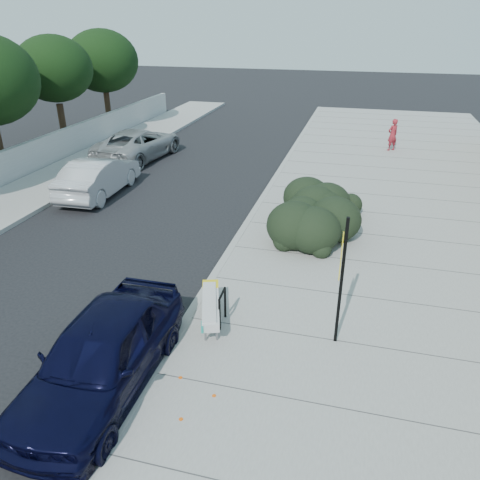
# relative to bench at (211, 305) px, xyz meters

# --- Properties ---
(ground) EXTENTS (120.00, 120.00, 0.00)m
(ground) POSITION_rel_bench_xyz_m (-0.60, 0.00, -0.61)
(ground) COLOR black
(ground) RESTS_ON ground
(sidewalk_near) EXTENTS (11.20, 50.00, 0.15)m
(sidewalk_near) POSITION_rel_bench_xyz_m (5.00, 5.00, -0.53)
(sidewalk_near) COLOR gray
(sidewalk_near) RESTS_ON ground
(curb_near) EXTENTS (0.22, 50.00, 0.17)m
(curb_near) POSITION_rel_bench_xyz_m (-0.60, 5.00, -0.52)
(curb_near) COLOR #9E9E99
(curb_near) RESTS_ON ground
(curb_far) EXTENTS (0.22, 50.00, 0.17)m
(curb_far) POSITION_rel_bench_xyz_m (-8.60, 5.00, -0.52)
(curb_far) COLOR #9E9E99
(curb_far) RESTS_ON ground
(tree_far_e) EXTENTS (4.00, 4.00, 5.90)m
(tree_far_e) POSITION_rel_bench_xyz_m (-13.10, 14.00, 3.57)
(tree_far_e) COLOR #332114
(tree_far_e) RESTS_ON ground
(tree_far_f) EXTENTS (4.40, 4.40, 6.07)m
(tree_far_f) POSITION_rel_bench_xyz_m (-13.10, 19.00, 3.58)
(tree_far_f) COLOR #332114
(tree_far_f) RESTS_ON ground
(bench) EXTENTS (0.96, 1.96, 0.58)m
(bench) POSITION_rel_bench_xyz_m (0.00, 0.00, 0.00)
(bench) COLOR gray
(bench) RESTS_ON sidewalk_near
(bike_rack) EXTENTS (0.08, 0.58, 0.84)m
(bike_rack) POSITION_rel_bench_xyz_m (0.29, -0.01, 0.05)
(bike_rack) COLOR black
(bike_rack) RESTS_ON sidewalk_near
(sign_post) EXTENTS (0.10, 0.34, 2.98)m
(sign_post) POSITION_rel_bench_xyz_m (2.89, 0.00, 1.21)
(sign_post) COLOR black
(sign_post) RESTS_ON sidewalk_near
(hedge) EXTENTS (3.10, 4.59, 1.57)m
(hedge) POSITION_rel_bench_xyz_m (1.96, 6.02, 0.33)
(hedge) COLOR black
(hedge) RESTS_ON sidewalk_near
(sedan_navy) EXTENTS (1.92, 4.74, 1.61)m
(sedan_navy) POSITION_rel_bench_xyz_m (-1.40, -2.45, 0.20)
(sedan_navy) COLOR black
(sedan_navy) RESTS_ON ground
(wagon_silver) EXTENTS (1.80, 4.70, 1.53)m
(wagon_silver) POSITION_rel_bench_xyz_m (-7.26, 7.60, 0.16)
(wagon_silver) COLOR silver
(wagon_silver) RESTS_ON ground
(suv_silver) EXTENTS (3.12, 5.78, 1.54)m
(suv_silver) POSITION_rel_bench_xyz_m (-8.10, 12.99, 0.16)
(suv_silver) COLOR #939698
(suv_silver) RESTS_ON ground
(pedestrian) EXTENTS (0.73, 0.70, 1.68)m
(pedestrian) POSITION_rel_bench_xyz_m (4.55, 17.44, 0.38)
(pedestrian) COLOR maroon
(pedestrian) RESTS_ON sidewalk_near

